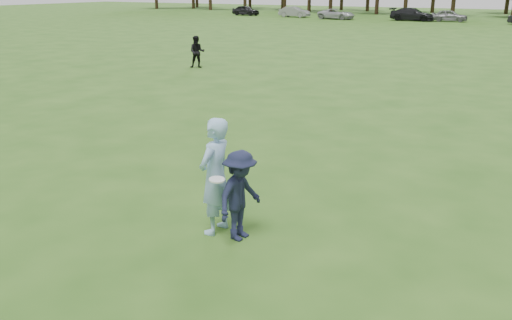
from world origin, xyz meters
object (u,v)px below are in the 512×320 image
object	(u,v)px
thrower	(215,176)
car_e	(450,16)
player_far_a	(197,52)
car_b	(294,12)
car_d	(412,14)
defender	(240,196)
car_a	(246,10)
car_c	(336,14)

from	to	relation	value
thrower	car_e	distance (m)	61.74
thrower	player_far_a	size ratio (longest dim) A/B	1.25
car_b	car_d	bearing A→B (deg)	-88.80
defender	car_a	distance (m)	71.00
car_c	car_e	distance (m)	13.54
thrower	car_c	world-z (taller)	thrower
car_c	car_d	size ratio (longest dim) A/B	0.89
defender	car_e	distance (m)	61.83
thrower	car_e	size ratio (longest dim) A/B	0.51
defender	player_far_a	bearing A→B (deg)	43.12
defender	car_d	distance (m)	61.94
player_far_a	car_b	world-z (taller)	player_far_a
car_b	car_e	distance (m)	19.98
thrower	car_b	distance (m)	66.63
car_a	car_d	distance (m)	23.65
defender	car_c	xyz separation A→B (m)	(-21.30, 59.28, -0.14)
thrower	car_b	xyz separation A→B (m)	(-27.37, 60.74, -0.35)
car_a	car_e	bearing A→B (deg)	-82.05
thrower	car_c	xyz separation A→B (m)	(-20.78, 59.25, -0.39)
car_b	car_c	bearing A→B (deg)	-101.45
player_far_a	car_c	distance (m)	43.95
thrower	car_a	world-z (taller)	thrower
car_a	car_b	distance (m)	7.92
player_far_a	car_d	world-z (taller)	player_far_a
thrower	car_a	xyz separation A→B (m)	(-35.27, 61.30, -0.35)
defender	car_d	world-z (taller)	defender
car_a	car_c	bearing A→B (deg)	-90.08
thrower	car_b	bearing A→B (deg)	-154.72
car_a	player_far_a	bearing A→B (deg)	-144.58
defender	player_far_a	distance (m)	20.41
defender	car_a	xyz separation A→B (m)	(-35.78, 61.33, -0.10)
player_far_a	car_b	distance (m)	47.16
car_d	car_c	bearing A→B (deg)	101.88
car_d	car_e	bearing A→B (deg)	-79.26
thrower	car_d	size ratio (longest dim) A/B	0.39
car_d	car_e	size ratio (longest dim) A/B	1.29
car_e	car_b	bearing A→B (deg)	88.03
player_far_a	car_c	world-z (taller)	player_far_a
defender	car_b	distance (m)	66.87
car_a	car_d	xyz separation A→B (m)	(23.64, -0.59, 0.07)
player_far_a	car_e	size ratio (longest dim) A/B	0.41
thrower	car_a	size ratio (longest dim) A/B	0.51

